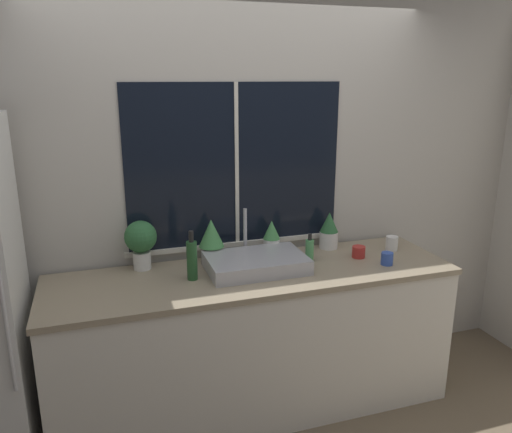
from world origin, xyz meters
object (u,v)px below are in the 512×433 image
bottle_tall (192,259)px  mug_red (359,252)px  sink (256,263)px  potted_plant_center_right (271,237)px  mug_blue (387,259)px  potted_plant_center_left (211,237)px  potted_plant_far_right (329,230)px  mug_white (392,243)px  potted_plant_far_left (141,240)px  soap_bottle (310,250)px

bottle_tall → mug_red: (1.11, 0.03, -0.09)m
sink → bottle_tall: bearing=-176.0°
potted_plant_center_right → mug_blue: 0.75m
sink → potted_plant_center_left: (-0.22, 0.23, 0.11)m
sink → potted_plant_far_right: bearing=21.0°
sink → mug_white: size_ratio=6.15×
mug_blue → potted_plant_far_left: bearing=164.7°
bottle_tall → mug_blue: bottle_tall is taller
mug_blue → potted_plant_center_right: bearing=147.3°
mug_red → mug_white: size_ratio=0.88×
potted_plant_center_left → bottle_tall: (-0.18, -0.26, -0.03)m
potted_plant_center_left → soap_bottle: (0.59, -0.20, -0.08)m
potted_plant_center_left → potted_plant_far_right: bearing=0.0°
potted_plant_center_right → mug_red: (0.52, -0.23, -0.08)m
mug_red → mug_white: mug_white is taller
soap_bottle → potted_plant_far_right: bearing=40.9°
sink → potted_plant_far_left: bearing=160.7°
bottle_tall → potted_plant_far_right: bearing=14.5°
potted_plant_far_right → mug_white: bearing=-24.1°
mug_blue → potted_plant_far_right: bearing=117.4°
mug_white → potted_plant_far_left: bearing=174.0°
potted_plant_center_left → mug_red: size_ratio=3.25×
potted_plant_far_left → mug_red: size_ratio=3.59×
sink → potted_plant_far_right: sink is taller
bottle_tall → mug_white: size_ratio=3.04×
potted_plant_center_left → soap_bottle: bearing=-18.9°
potted_plant_far_left → bottle_tall: size_ratio=1.03×
sink → potted_plant_center_right: bearing=51.5°
potted_plant_center_left → bottle_tall: bearing=-124.2°
potted_plant_far_left → mug_white: size_ratio=3.15×
potted_plant_far_left → bottle_tall: (0.26, -0.26, -0.06)m
mug_blue → soap_bottle: bearing=155.5°
mug_white → potted_plant_center_right: bearing=167.8°
sink → mug_blue: 0.83m
bottle_tall → mug_white: 1.40m
soap_bottle → mug_blue: soap_bottle is taller
potted_plant_center_right → mug_white: size_ratio=2.40×
potted_plant_far_right → mug_red: potted_plant_far_right is taller
sink → mug_red: size_ratio=7.02×
potted_plant_center_right → bottle_tall: 0.64m
soap_bottle → mug_blue: size_ratio=2.34×
potted_plant_far_left → potted_plant_center_left: 0.44m
potted_plant_center_left → potted_plant_far_right: (0.82, 0.00, -0.03)m
potted_plant_center_right → soap_bottle: 0.28m
soap_bottle → mug_red: soap_bottle is taller
mug_red → potted_plant_far_right: bearing=114.3°
potted_plant_far_left → potted_plant_far_right: (1.26, 0.00, -0.06)m
potted_plant_center_left → mug_blue: potted_plant_center_left is taller
potted_plant_far_left → mug_white: (1.65, -0.17, -0.14)m
potted_plant_center_left → mug_blue: 1.12m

